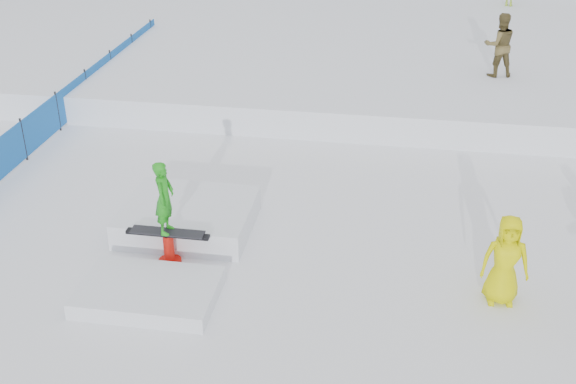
% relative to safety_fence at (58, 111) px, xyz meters
% --- Properties ---
extents(ground, '(120.00, 120.00, 0.00)m').
position_rel_safety_fence_xyz_m(ground, '(6.50, -6.60, -0.55)').
color(ground, white).
extents(snow_midrise, '(50.00, 18.00, 0.80)m').
position_rel_safety_fence_xyz_m(snow_midrise, '(6.50, 9.40, -0.15)').
color(snow_midrise, white).
rests_on(snow_midrise, ground).
extents(safety_fence, '(0.05, 16.00, 1.10)m').
position_rel_safety_fence_xyz_m(safety_fence, '(0.00, 0.00, 0.00)').
color(safety_fence, blue).
rests_on(safety_fence, ground).
extents(walker_olive, '(1.02, 0.88, 1.84)m').
position_rel_safety_fence_xyz_m(walker_olive, '(11.71, 4.17, 1.17)').
color(walker_olive, brown).
rests_on(walker_olive, snow_midrise).
extents(spectator_yellow, '(0.84, 0.57, 1.68)m').
position_rel_safety_fence_xyz_m(spectator_yellow, '(11.00, -5.97, 0.29)').
color(spectator_yellow, '#DFDD00').
rests_on(spectator_yellow, ground).
extents(jib_rail_feature, '(2.60, 4.40, 2.11)m').
position_rel_safety_fence_xyz_m(jib_rail_feature, '(4.90, -5.18, -0.25)').
color(jib_rail_feature, white).
rests_on(jib_rail_feature, ground).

